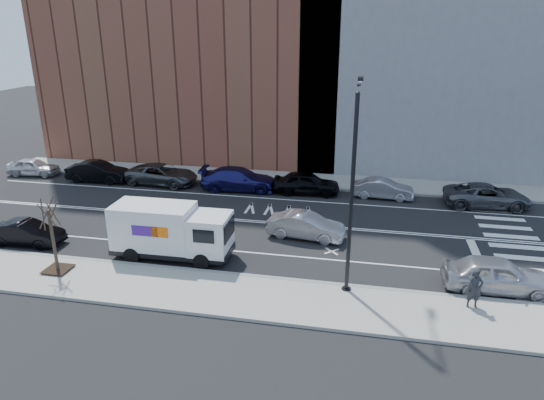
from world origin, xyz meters
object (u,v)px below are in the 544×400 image
at_px(driving_sedan, 306,226).
at_px(far_parked_a, 33,167).
at_px(near_parked_front, 497,275).
at_px(fedex_van, 171,231).
at_px(far_parked_b, 98,172).
at_px(pedestrian, 475,289).

bearing_deg(driving_sedan, far_parked_a, 78.79).
distance_m(driving_sedan, near_parked_front, 10.20).
bearing_deg(fedex_van, driving_sedan, 29.61).
bearing_deg(near_parked_front, fedex_van, 86.99).
relative_size(fedex_van, far_parked_b, 1.31).
bearing_deg(driving_sedan, fedex_van, 127.59).
xyz_separation_m(far_parked_b, near_parked_front, (26.58, -11.46, 0.03)).
height_order(driving_sedan, pedestrian, pedestrian).
bearing_deg(fedex_van, near_parked_front, -1.72).
distance_m(far_parked_a, near_parked_front, 34.75).
height_order(far_parked_b, driving_sedan, far_parked_b).
relative_size(far_parked_b, pedestrian, 2.69).
height_order(near_parked_front, pedestrian, pedestrian).
relative_size(far_parked_a, near_parked_front, 0.85).
relative_size(far_parked_a, pedestrian, 2.29).
xyz_separation_m(far_parked_a, near_parked_front, (32.63, -11.96, 0.13)).
xyz_separation_m(fedex_van, pedestrian, (14.54, -2.22, -0.46)).
xyz_separation_m(far_parked_a, pedestrian, (31.28, -13.87, 0.34)).
relative_size(far_parked_a, driving_sedan, 0.93).
distance_m(fedex_van, driving_sedan, 7.64).
bearing_deg(far_parked_a, near_parked_front, -115.48).
distance_m(fedex_van, far_parked_a, 20.41).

